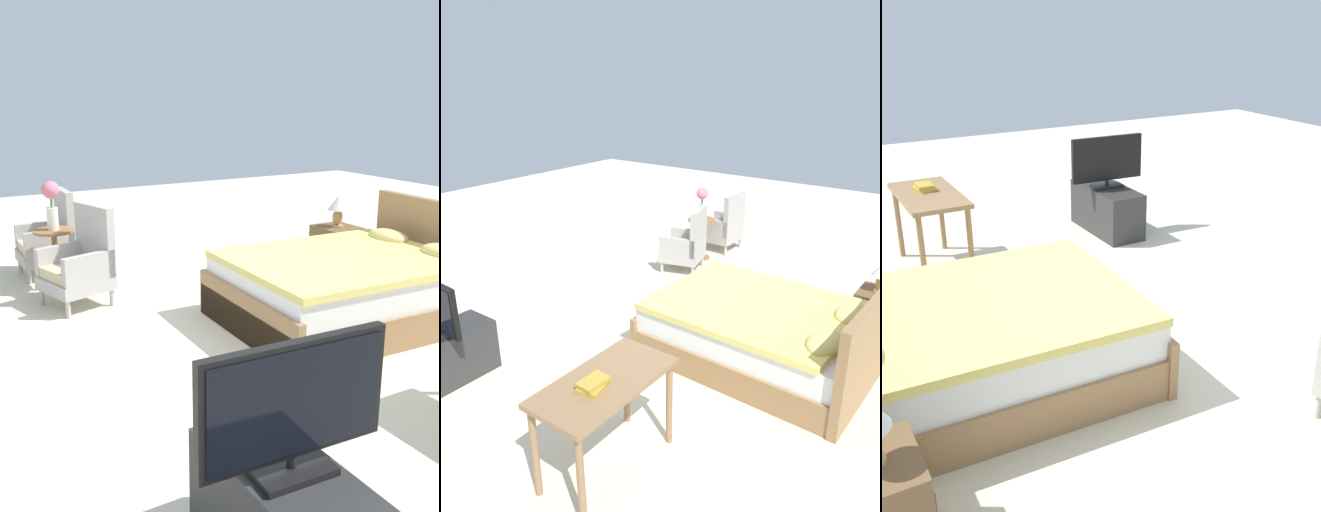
# 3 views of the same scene
# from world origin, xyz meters

# --- Properties ---
(ground_plane) EXTENTS (16.00, 16.00, 0.00)m
(ground_plane) POSITION_xyz_m (0.00, 0.00, 0.00)
(ground_plane) COLOR beige
(bed) EXTENTS (1.59, 2.16, 0.96)m
(bed) POSITION_xyz_m (0.09, 1.17, 0.30)
(bed) COLOR #997047
(bed) RESTS_ON ground_plane
(armchair_by_window_left) EXTENTS (0.55, 0.55, 0.92)m
(armchair_by_window_left) POSITION_xyz_m (-2.53, -0.76, 0.37)
(armchair_by_window_left) COLOR #ADA8A3
(armchair_by_window_left) RESTS_ON ground_plane
(armchair_by_window_right) EXTENTS (0.66, 0.66, 0.92)m
(armchair_by_window_right) POSITION_xyz_m (-1.44, -0.76, 0.37)
(armchair_by_window_right) COLOR #ADA8A3
(armchair_by_window_right) RESTS_ON ground_plane
(side_table) EXTENTS (0.40, 0.40, 0.62)m
(side_table) POSITION_xyz_m (-1.98, -0.85, 0.39)
(side_table) COLOR #936038
(side_table) RESTS_ON ground_plane
(flower_vase) EXTENTS (0.17, 0.17, 0.48)m
(flower_vase) POSITION_xyz_m (-1.98, -0.85, 0.91)
(flower_vase) COLOR silver
(flower_vase) RESTS_ON side_table
(nightstand) EXTENTS (0.44, 0.41, 0.53)m
(nightstand) POSITION_xyz_m (-1.02, 1.93, 0.27)
(nightstand) COLOR brown
(nightstand) RESTS_ON ground_plane
(table_lamp) EXTENTS (0.22, 0.22, 0.33)m
(table_lamp) POSITION_xyz_m (-1.02, 1.93, 0.75)
(table_lamp) COLOR tan
(table_lamp) RESTS_ON nightstand
(tv_flatscreen) EXTENTS (0.22, 0.81, 0.55)m
(tv_flatscreen) POSITION_xyz_m (2.19, -1.04, 0.78)
(tv_flatscreen) COLOR black
(tv_flatscreen) RESTS_ON tv_stand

